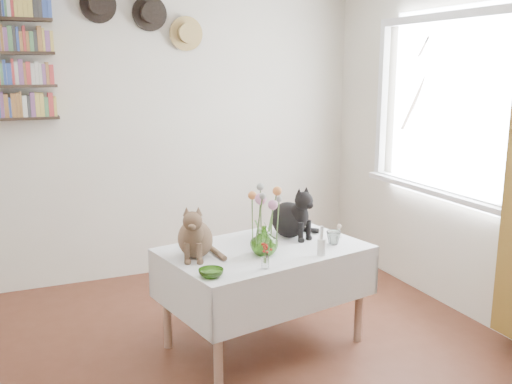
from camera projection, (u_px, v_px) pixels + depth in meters
name	position (u px, v px, depth m)	size (l,w,h in m)	color
room	(231.00, 179.00, 2.73)	(4.08, 4.58, 2.58)	brown
window	(443.00, 120.00, 4.17)	(0.12, 1.52, 1.32)	white
dining_table	(264.00, 272.00, 3.64)	(1.37, 1.02, 0.66)	white
tabby_cat	(195.00, 229.00, 3.40)	(0.23, 0.29, 0.34)	brown
black_cat	(289.00, 210.00, 3.81)	(0.24, 0.31, 0.36)	black
flower_vase	(264.00, 240.00, 3.45)	(0.17, 0.17, 0.18)	#69A939
green_bowl	(211.00, 273.00, 3.10)	(0.14, 0.14, 0.04)	#69A939
drinking_glass	(333.00, 238.00, 3.66)	(0.09, 0.09, 0.09)	white
candlestick	(321.00, 245.00, 3.45)	(0.05, 0.05, 0.18)	white
berry_jar	(265.00, 256.00, 3.21)	(0.04, 0.04, 0.18)	white
porcelain_figurine	(339.00, 232.00, 3.80)	(0.05, 0.05, 0.09)	white
flower_bouquet	(264.00, 200.00, 3.40)	(0.17, 0.13, 0.39)	#4C7233
wall_hats	(146.00, 17.00, 4.54)	(0.98, 0.09, 0.48)	black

